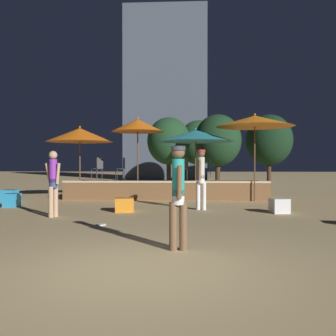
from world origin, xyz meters
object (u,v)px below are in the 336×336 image
background_tree_2 (269,140)px  patio_umbrella_1 (255,121)px  person_0 (178,192)px  person_1 (201,175)px  cube_seat_4 (12,200)px  person_2 (53,181)px  bistro_chair_0 (98,166)px  patio_umbrella_0 (80,135)px  bistro_chair_1 (183,166)px  patio_umbrella_3 (196,136)px  background_tree_3 (218,140)px  bistro_chair_3 (208,166)px  background_tree_0 (169,141)px  cube_seat_2 (10,196)px  cube_seat_3 (125,205)px  cube_seat_1 (279,206)px  bistro_chair_2 (122,166)px  patio_umbrella_2 (138,126)px  background_tree_1 (198,143)px  frisbee_disc (101,225)px

background_tree_2 → patio_umbrella_1: bearing=-104.5°
person_0 → person_1: (0.54, 5.31, 0.11)m
cube_seat_4 → person_2: bearing=-45.1°
bistro_chair_0 → background_tree_2: bearing=167.6°
patio_umbrella_0 → patio_umbrella_1: patio_umbrella_1 is taller
bistro_chair_1 → patio_umbrella_3: bearing=85.3°
patio_umbrella_0 → background_tree_3: 9.20m
person_1 → background_tree_3: background_tree_3 is taller
bistro_chair_3 → background_tree_2: 10.56m
bistro_chair_3 → background_tree_0: (-2.10, 7.67, 1.54)m
bistro_chair_1 → bistro_chair_3: (1.05, 0.89, 0.00)m
cube_seat_2 → bistro_chair_1: size_ratio=0.56×
cube_seat_3 → bistro_chair_0: bistro_chair_0 is taller
cube_seat_1 → bistro_chair_2: 6.86m
patio_umbrella_3 → cube_seat_3: size_ratio=4.76×
person_0 → bistro_chair_0: 9.80m
patio_umbrella_0 → bistro_chair_3: patio_umbrella_0 is taller
patio_umbrella_2 → background_tree_1: size_ratio=0.72×
background_tree_1 → cube_seat_2: bearing=-119.2°
cube_seat_1 → person_0: person_0 is taller
bistro_chair_3 → person_1: bearing=17.1°
background_tree_1 → background_tree_3: size_ratio=1.06×
frisbee_disc → background_tree_0: 15.73m
patio_umbrella_1 → bistro_chair_2: (-5.13, 1.00, -1.68)m
person_1 → cube_seat_3: bearing=-150.1°
cube_seat_1 → background_tree_2: background_tree_2 is taller
frisbee_disc → background_tree_1: background_tree_1 is taller
person_0 → patio_umbrella_2: bearing=94.8°
patio_umbrella_1 → person_1: (-2.07, -2.69, -1.92)m
patio_umbrella_3 → bistro_chair_1: (-0.49, 0.95, -1.17)m
cube_seat_4 → cube_seat_1: bearing=-7.3°
patio_umbrella_1 → patio_umbrella_2: bearing=175.7°
patio_umbrella_0 → background_tree_0: background_tree_0 is taller
cube_seat_1 → frisbee_disc: bearing=-152.6°
bistro_chair_2 → frisbee_disc: (0.70, -6.65, -1.27)m
bistro_chair_1 → background_tree_1: background_tree_1 is taller
person_0 → bistro_chair_2: person_0 is taller
person_1 → bistro_chair_2: bearing=146.1°
bistro_chair_3 → background_tree_1: bearing=-156.7°
patio_umbrella_0 → person_0: size_ratio=1.70×
bistro_chair_0 → background_tree_2: (9.11, 10.36, 1.70)m
patio_umbrella_2 → frisbee_disc: 6.63m
cube_seat_3 → cube_seat_4: bearing=165.4°
frisbee_disc → patio_umbrella_0: bearing=110.6°
person_1 → bistro_chair_3: (0.46, 4.83, 0.24)m
person_0 → background_tree_3: bearing=75.9°
bistro_chair_1 → frisbee_disc: 7.23m
cube_seat_1 → patio_umbrella_1: bearing=92.1°
cube_seat_2 → cube_seat_3: cube_seat_2 is taller
bistro_chair_0 → cube_seat_1: bearing=83.7°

